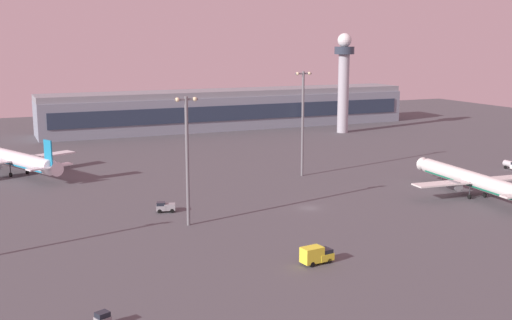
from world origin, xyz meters
name	(u,v)px	position (x,y,z in m)	size (l,w,h in m)	color
ground_plane	(309,208)	(0.00, 0.00, 0.00)	(416.00, 416.00, 0.00)	#4C4C51
terminal_building	(231,109)	(32.48, 131.90, 8.09)	(160.16, 22.40, 16.40)	gray
control_tower	(344,76)	(69.03, 99.74, 23.07)	(8.00, 8.00, 40.02)	#A8A8B2
airplane_far_stand	(473,180)	(41.17, -6.04, 4.02)	(32.35, 41.54, 10.65)	silver
airplane_taxiway_distant	(14,159)	(-58.59, 64.95, 4.44)	(34.14, 43.20, 11.76)	white
pushback_tug	(103,319)	(-53.20, -42.11, 1.07)	(2.83, 3.53, 2.05)	gray
catering_truck	(316,255)	(-16.04, -32.23, 1.58)	(5.92, 3.10, 3.05)	yellow
cargo_loader	(165,207)	(-30.53, 9.67, 1.18)	(4.53, 3.07, 2.25)	gray
apron_light_west	(187,153)	(-28.88, -1.95, 14.95)	(4.80, 0.90, 26.21)	slate
apron_light_east	(303,117)	(14.59, 31.35, 16.30)	(4.80, 0.90, 28.84)	slate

